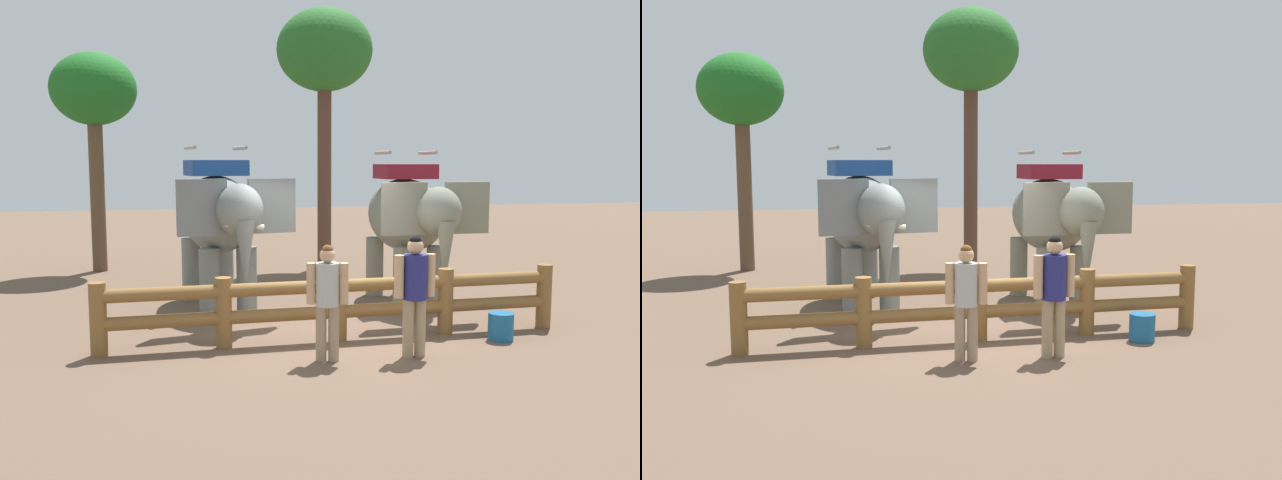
{
  "view_description": "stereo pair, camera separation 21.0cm",
  "coord_description": "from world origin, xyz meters",
  "views": [
    {
      "loc": [
        -2.44,
        -9.55,
        2.71
      ],
      "look_at": [
        0.0,
        1.37,
        1.4
      ],
      "focal_mm": 37.05,
      "sensor_mm": 36.0,
      "label": 1
    },
    {
      "loc": [
        -2.23,
        -9.59,
        2.71
      ],
      "look_at": [
        0.0,
        1.37,
        1.4
      ],
      "focal_mm": 37.05,
      "sensor_mm": 36.0,
      "label": 2
    }
  ],
  "objects": [
    {
      "name": "elephant_center",
      "position": [
        1.94,
        2.29,
        1.65
      ],
      "size": [
        1.95,
        3.41,
        2.94
      ],
      "color": "gray",
      "rests_on": "ground"
    },
    {
      "name": "tourist_man_in_blue",
      "position": [
        0.82,
        -1.02,
        0.99
      ],
      "size": [
        0.61,
        0.35,
        1.71
      ],
      "color": "tan",
      "rests_on": "ground"
    },
    {
      "name": "log_fence",
      "position": [
        -0.0,
        0.03,
        0.61
      ],
      "size": [
        7.25,
        0.36,
        1.05
      ],
      "color": "brown",
      "rests_on": "ground"
    },
    {
      "name": "elephant_near_left",
      "position": [
        -1.61,
        2.67,
        1.7
      ],
      "size": [
        2.08,
        3.58,
        3.02
      ],
      "color": "slate",
      "rests_on": "ground"
    },
    {
      "name": "feed_bucket",
      "position": [
        2.44,
        -0.48,
        0.21
      ],
      "size": [
        0.39,
        0.39,
        0.42
      ],
      "color": "#19598C",
      "rests_on": "ground"
    },
    {
      "name": "ground_plane",
      "position": [
        0.0,
        0.0,
        0.0
      ],
      "size": [
        60.0,
        60.0,
        0.0
      ],
      "primitive_type": "plane",
      "color": "brown"
    },
    {
      "name": "tree_far_left",
      "position": [
        1.39,
        7.07,
        5.39
      ],
      "size": [
        2.43,
        2.43,
        6.57
      ],
      "color": "brown",
      "rests_on": "ground"
    },
    {
      "name": "tourist_woman_in_black",
      "position": [
        -0.42,
        -0.96,
        0.93
      ],
      "size": [
        0.56,
        0.37,
        1.61
      ],
      "color": "#9E8468",
      "rests_on": "ground"
    },
    {
      "name": "tree_back_center",
      "position": [
        -4.26,
        7.68,
        4.35
      ],
      "size": [
        2.07,
        2.07,
        5.38
      ],
      "color": "brown",
      "rests_on": "ground"
    }
  ]
}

